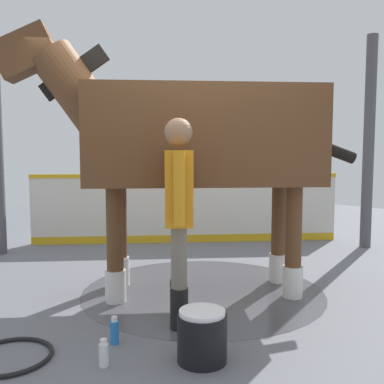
# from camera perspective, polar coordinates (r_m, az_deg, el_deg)

# --- Properties ---
(ground_plane) EXTENTS (16.00, 16.00, 0.02)m
(ground_plane) POSITION_cam_1_polar(r_m,az_deg,el_deg) (4.61, 0.11, -13.15)
(ground_plane) COLOR slate
(wet_patch) EXTENTS (2.49, 2.49, 0.00)m
(wet_patch) POSITION_cam_1_polar(r_m,az_deg,el_deg) (4.70, 1.39, -12.61)
(wet_patch) COLOR #4C4C54
(wet_patch) RESTS_ON ground
(barrier_wall) EXTENTS (3.77, 3.12, 1.09)m
(barrier_wall) POSITION_cam_1_polar(r_m,az_deg,el_deg) (7.00, -0.73, -2.42)
(barrier_wall) COLOR silver
(barrier_wall) RESTS_ON ground
(roof_post_far) EXTENTS (0.16, 0.16, 3.13)m
(roof_post_far) POSITION_cam_1_polar(r_m,az_deg,el_deg) (7.07, 21.84, 5.90)
(roof_post_far) COLOR #4C4C51
(roof_post_far) RESTS_ON ground
(horse) EXTENTS (2.92, 2.49, 2.67)m
(horse) POSITION_cam_1_polar(r_m,az_deg,el_deg) (4.46, -0.00, 6.78)
(horse) COLOR brown
(horse) RESTS_ON ground
(handler) EXTENTS (0.49, 0.54, 1.72)m
(handler) POSITION_cam_1_polar(r_m,az_deg,el_deg) (3.64, -1.75, -1.85)
(handler) COLOR black
(handler) RESTS_ON ground
(wash_bucket) EXTENTS (0.35, 0.35, 0.36)m
(wash_bucket) POSITION_cam_1_polar(r_m,az_deg,el_deg) (3.20, 1.31, -18.08)
(wash_bucket) COLOR black
(wash_bucket) RESTS_ON ground
(bottle_shampoo) EXTENTS (0.07, 0.07, 0.19)m
(bottle_shampoo) POSITION_cam_1_polar(r_m,az_deg,el_deg) (3.23, -11.32, -19.78)
(bottle_shampoo) COLOR white
(bottle_shampoo) RESTS_ON ground
(bottle_spray) EXTENTS (0.06, 0.06, 0.21)m
(bottle_spray) POSITION_cam_1_polar(r_m,az_deg,el_deg) (3.53, -9.97, -17.28)
(bottle_spray) COLOR blue
(bottle_spray) RESTS_ON ground
(hose_coil) EXTENTS (0.61, 0.61, 0.03)m
(hose_coil) POSITION_cam_1_polar(r_m,az_deg,el_deg) (3.54, -22.56, -18.99)
(hose_coil) COLOR black
(hose_coil) RESTS_ON ground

